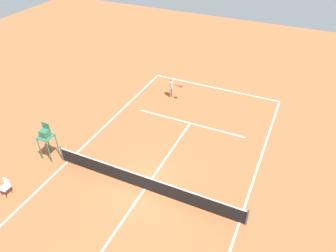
{
  "coord_description": "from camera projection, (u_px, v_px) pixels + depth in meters",
  "views": [
    {
      "loc": [
        -6.06,
        10.21,
        12.87
      ],
      "look_at": [
        0.8,
        -4.73,
        0.8
      ],
      "focal_mm": 34.09,
      "sensor_mm": 36.0,
      "label": 1
    }
  ],
  "objects": [
    {
      "name": "player_serving",
      "position": [
        171.0,
        86.0,
        24.27
      ],
      "size": [
        1.23,
        0.66,
        1.62
      ],
      "rotation": [
        0.0,
        0.0,
        1.47
      ],
      "color": "#9E704C",
      "rests_on": "ground"
    },
    {
      "name": "court_lines",
      "position": [
        145.0,
        189.0,
        17.13
      ],
      "size": [
        10.45,
        24.34,
        0.01
      ],
      "color": "white",
      "rests_on": "ground"
    },
    {
      "name": "tennis_ball",
      "position": [
        174.0,
        103.0,
        24.09
      ],
      "size": [
        0.07,
        0.07,
        0.07
      ],
      "primitive_type": "sphere",
      "color": "#CCE033",
      "rests_on": "ground"
    },
    {
      "name": "umpire_chair",
      "position": [
        46.0,
        136.0,
        18.27
      ],
      "size": [
        0.8,
        0.8,
        2.41
      ],
      "color": "#2D6B4C",
      "rests_on": "ground"
    },
    {
      "name": "tennis_net",
      "position": [
        144.0,
        182.0,
        16.84
      ],
      "size": [
        11.05,
        0.1,
        1.07
      ],
      "color": "#4C4C51",
      "rests_on": "ground"
    },
    {
      "name": "ground_plane",
      "position": [
        145.0,
        189.0,
        17.13
      ],
      "size": [
        60.0,
        60.0,
        0.0
      ],
      "primitive_type": "plane",
      "color": "#AD5933"
    },
    {
      "name": "courtside_chair_near",
      "position": [
        6.0,
        186.0,
        16.58
      ],
      "size": [
        0.44,
        0.46,
        0.95
      ],
      "color": "#262626",
      "rests_on": "ground"
    }
  ]
}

